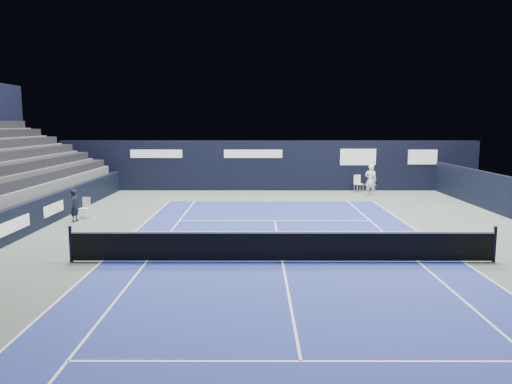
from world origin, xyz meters
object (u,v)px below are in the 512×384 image
(folding_chair_back_b, at_px, (371,185))
(tennis_net, at_px, (283,245))
(folding_chair_back_a, at_px, (358,181))
(tennis_player, at_px, (371,180))
(line_judge_chair, at_px, (85,206))

(folding_chair_back_b, relative_size, tennis_net, 0.06)
(folding_chair_back_a, height_order, tennis_player, tennis_player)
(folding_chair_back_a, bearing_deg, tennis_player, -91.99)
(folding_chair_back_a, bearing_deg, folding_chair_back_b, -37.63)
(line_judge_chair, distance_m, tennis_player, 15.88)
(folding_chair_back_a, relative_size, folding_chair_back_b, 1.27)
(folding_chair_back_a, relative_size, line_judge_chair, 1.13)
(tennis_net, bearing_deg, line_judge_chair, 139.73)
(tennis_net, bearing_deg, folding_chair_back_a, 70.96)
(line_judge_chair, height_order, tennis_player, tennis_player)
(folding_chair_back_b, xyz_separation_m, line_judge_chair, (-14.56, -8.30, 0.06))
(folding_chair_back_b, height_order, line_judge_chair, line_judge_chair)
(folding_chair_back_a, xyz_separation_m, tennis_net, (-5.42, -15.69, -0.18))
(folding_chair_back_a, xyz_separation_m, line_judge_chair, (-13.82, -8.58, -0.17))
(line_judge_chair, distance_m, tennis_net, 11.01)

